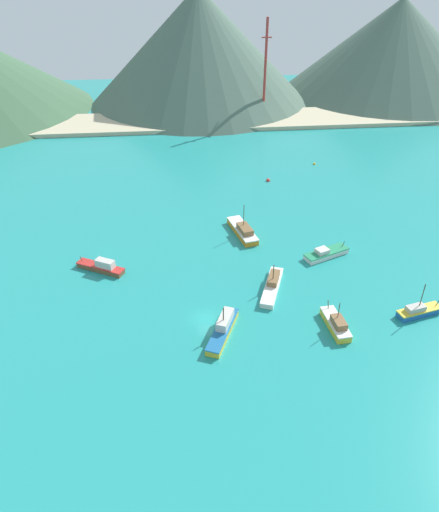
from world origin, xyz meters
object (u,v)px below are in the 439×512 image
Objects in this scene: fishing_boat_9 at (102,267)px; buoy_1 at (314,164)px; fishing_boat_2 at (272,285)px; fishing_boat_8 at (336,324)px; fishing_boat_7 at (223,328)px; radio_tower at (265,71)px; fishing_boat_3 at (326,253)px; buoy_0 at (268,180)px; fishing_boat_5 at (243,230)px; fishing_boat_1 at (419,311)px.

buoy_1 is (52.27, 45.96, -0.72)m from fishing_boat_9.
fishing_boat_2 is 13.53m from fishing_boat_8.
fishing_boat_8 is (17.40, -0.70, -0.08)m from fishing_boat_7.
radio_tower is (15.35, 94.29, 15.63)m from fishing_boat_2.
fishing_boat_3 is 1.22× the size of fishing_boat_8.
fishing_boat_3 is at bearing -92.15° from radio_tower.
buoy_0 is (0.09, 56.05, -0.72)m from fishing_boat_8.
fishing_boat_2 is 15.24m from fishing_boat_3.
fishing_boat_5 is at bearing 76.12° from fishing_boat_7.
fishing_boat_2 is at bearing -142.99° from fishing_boat_3.
radio_tower reaches higher than fishing_boat_1.
fishing_boat_9 is 52.30m from buoy_0.
radio_tower is at bearing 93.61° from fishing_boat_1.
buoy_1 is at bearing 63.69° from fishing_boat_7.
fishing_boat_7 is 1.14× the size of fishing_boat_9.
fishing_boat_5 is 27.81m from buoy_0.
fishing_boat_8 is (-4.41, -20.25, 0.21)m from fishing_boat_3.
buoy_0 is at bearing 89.90° from fishing_boat_8.
fishing_boat_9 is (-27.42, -10.45, -0.03)m from fishing_boat_5.
fishing_boat_8 is 7.79× the size of buoy_0.
fishing_boat_1 is at bearing -86.39° from radio_tower.
fishing_boat_2 is (-21.88, 9.32, -0.04)m from fishing_boat_1.
fishing_boat_2 is at bearing 47.12° from fishing_boat_7.
fishing_boat_5 is 15.51× the size of buoy_1.
fishing_boat_5 reaches higher than buoy_0.
radio_tower reaches higher than fishing_boat_3.
fishing_boat_5 is at bearing -111.54° from buoy_0.
buoy_1 is at bearing 67.62° from fishing_boat_2.
buoy_1 is at bearing 55.02° from fishing_boat_5.
fishing_boat_2 is 1.22× the size of fishing_boat_9.
fishing_boat_3 is 20.73m from fishing_boat_8.
fishing_boat_3 is at bearing 77.73° from fishing_boat_8.
radio_tower is (3.19, 85.12, 15.69)m from fishing_boat_3.
fishing_boat_3 is 41.95m from fishing_boat_9.
buoy_1 is 0.02× the size of radio_tower.
fishing_boat_8 is 56.05m from buoy_0.
fishing_boat_3 is 1.03× the size of fishing_boat_9.
radio_tower reaches higher than fishing_boat_2.
buoy_0 is (7.85, 44.97, -0.56)m from fishing_boat_2.
fishing_boat_3 is at bearing 41.88° from fishing_boat_7.
fishing_boat_5 is 30.38m from fishing_boat_7.
fishing_boat_2 is 19.26m from fishing_boat_5.
fishing_boat_2 is 1.45× the size of fishing_boat_8.
fishing_boat_5 is at bearing -103.25° from radio_tower.
radio_tower is (7.59, 105.37, 15.47)m from fishing_boat_8.
fishing_boat_7 is 0.33× the size of radio_tower.
fishing_boat_7 is 108.71m from radio_tower.
fishing_boat_8 is 0.24× the size of radio_tower.
fishing_boat_5 reaches higher than fishing_boat_7.
fishing_boat_5 is at bearing 130.45° from fishing_boat_1.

